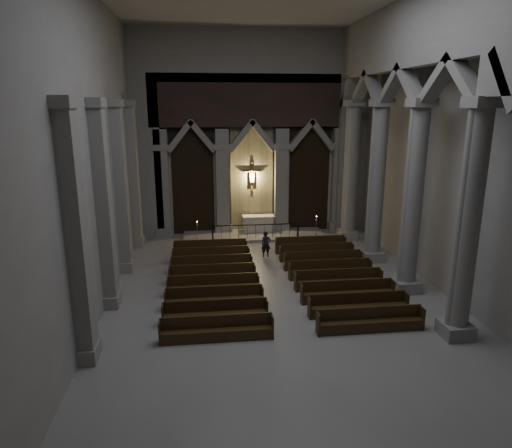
# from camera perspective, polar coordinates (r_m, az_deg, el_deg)

# --- Properties ---
(room) EXTENTS (24.00, 24.10, 12.00)m
(room) POSITION_cam_1_polar(r_m,az_deg,el_deg) (16.16, 4.16, 14.05)
(room) COLOR gray
(room) RESTS_ON ground
(sanctuary_wall) EXTENTS (14.00, 0.77, 12.00)m
(sanctuary_wall) POSITION_cam_1_polar(r_m,az_deg,el_deg) (27.60, -0.49, 12.30)
(sanctuary_wall) COLOR gray
(sanctuary_wall) RESTS_ON ground
(right_arcade) EXTENTS (1.00, 24.00, 12.00)m
(right_arcade) POSITION_cam_1_polar(r_m,az_deg,el_deg) (19.21, 20.22, 13.99)
(right_arcade) COLOR gray
(right_arcade) RESTS_ON ground
(left_pilasters) EXTENTS (0.60, 13.00, 8.03)m
(left_pilasters) POSITION_cam_1_polar(r_m,az_deg,el_deg) (20.10, -17.33, 2.94)
(left_pilasters) COLOR gray
(left_pilasters) RESTS_ON ground
(sanctuary_step) EXTENTS (8.50, 2.60, 0.15)m
(sanctuary_step) POSITION_cam_1_polar(r_m,az_deg,el_deg) (27.74, -0.25, -1.41)
(sanctuary_step) COLOR gray
(sanctuary_step) RESTS_ON ground
(altar) EXTENTS (1.95, 0.78, 0.99)m
(altar) POSITION_cam_1_polar(r_m,az_deg,el_deg) (28.22, 0.28, 0.08)
(altar) COLOR beige
(altar) RESTS_ON sanctuary_step
(altar_rail) EXTENTS (5.14, 0.09, 1.01)m
(altar_rail) POSITION_cam_1_polar(r_m,az_deg,el_deg) (26.75, -0.04, -0.70)
(altar_rail) COLOR black
(altar_rail) RESTS_ON ground
(candle_stand_left) EXTENTS (0.22, 0.22, 1.33)m
(candle_stand_left) POSITION_cam_1_polar(r_m,az_deg,el_deg) (26.41, -7.32, -1.72)
(candle_stand_left) COLOR #B97338
(candle_stand_left) RESTS_ON ground
(candle_stand_right) EXTENTS (0.27, 0.27, 1.58)m
(candle_stand_right) POSITION_cam_1_polar(r_m,az_deg,el_deg) (26.71, 7.51, -1.38)
(candle_stand_right) COLOR #B97338
(candle_stand_right) RESTS_ON ground
(pews) EXTENTS (9.25, 9.42, 0.86)m
(pews) POSITION_cam_1_polar(r_m,az_deg,el_deg) (20.28, 2.32, -7.00)
(pews) COLOR black
(pews) RESTS_ON ground
(worshipper) EXTENTS (0.52, 0.36, 1.37)m
(worshipper) POSITION_cam_1_polar(r_m,az_deg,el_deg) (23.91, 1.26, -2.55)
(worshipper) COLOR black
(worshipper) RESTS_ON ground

